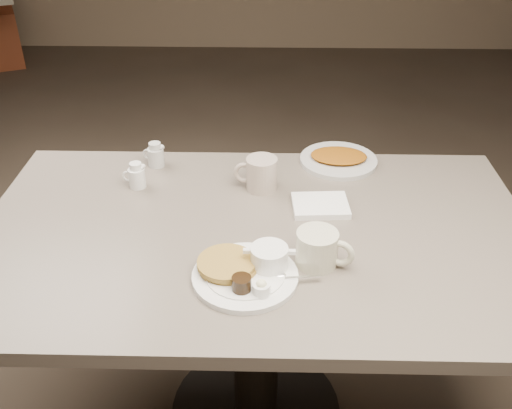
{
  "coord_description": "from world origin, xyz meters",
  "views": [
    {
      "loc": [
        0.03,
        -1.27,
        1.64
      ],
      "look_at": [
        0.0,
        0.02,
        0.82
      ],
      "focal_mm": 40.68,
      "sensor_mm": 36.0,
      "label": 1
    }
  ],
  "objects_px": {
    "diner_table": "(256,279)",
    "coffee_mug_far": "(260,174)",
    "main_plate": "(247,270)",
    "hash_plate": "(339,159)",
    "coffee_mug_near": "(319,248)",
    "creamer_right": "(156,155)",
    "creamer_left": "(136,176)"
  },
  "relations": [
    {
      "from": "diner_table",
      "to": "creamer_left",
      "type": "bearing_deg",
      "value": 148.46
    },
    {
      "from": "coffee_mug_near",
      "to": "creamer_right",
      "type": "bearing_deg",
      "value": 134.43
    },
    {
      "from": "coffee_mug_far",
      "to": "hash_plate",
      "type": "xyz_separation_m",
      "value": [
        0.25,
        0.17,
        -0.04
      ]
    },
    {
      "from": "creamer_left",
      "to": "hash_plate",
      "type": "height_order",
      "value": "creamer_left"
    },
    {
      "from": "creamer_left",
      "to": "main_plate",
      "type": "bearing_deg",
      "value": -50.24
    },
    {
      "from": "creamer_right",
      "to": "hash_plate",
      "type": "relative_size",
      "value": 0.3
    },
    {
      "from": "diner_table",
      "to": "hash_plate",
      "type": "height_order",
      "value": "hash_plate"
    },
    {
      "from": "creamer_right",
      "to": "coffee_mug_near",
      "type": "bearing_deg",
      "value": -45.57
    },
    {
      "from": "diner_table",
      "to": "creamer_right",
      "type": "height_order",
      "value": "creamer_right"
    },
    {
      "from": "coffee_mug_near",
      "to": "coffee_mug_far",
      "type": "xyz_separation_m",
      "value": [
        -0.15,
        0.36,
        0.0
      ]
    },
    {
      "from": "diner_table",
      "to": "creamer_right",
      "type": "xyz_separation_m",
      "value": [
        -0.33,
        0.36,
        0.21
      ]
    },
    {
      "from": "coffee_mug_near",
      "to": "creamer_right",
      "type": "relative_size",
      "value": 1.96
    },
    {
      "from": "main_plate",
      "to": "coffee_mug_far",
      "type": "distance_m",
      "value": 0.42
    },
    {
      "from": "main_plate",
      "to": "creamer_left",
      "type": "xyz_separation_m",
      "value": [
        -0.35,
        0.42,
        0.01
      ]
    },
    {
      "from": "coffee_mug_near",
      "to": "hash_plate",
      "type": "relative_size",
      "value": 0.6
    },
    {
      "from": "coffee_mug_far",
      "to": "creamer_right",
      "type": "relative_size",
      "value": 1.71
    },
    {
      "from": "diner_table",
      "to": "coffee_mug_far",
      "type": "distance_m",
      "value": 0.31
    },
    {
      "from": "main_plate",
      "to": "coffee_mug_far",
      "type": "xyz_separation_m",
      "value": [
        0.02,
        0.41,
        0.03
      ]
    },
    {
      "from": "diner_table",
      "to": "coffee_mug_far",
      "type": "bearing_deg",
      "value": 87.8
    },
    {
      "from": "hash_plate",
      "to": "coffee_mug_near",
      "type": "bearing_deg",
      "value": -100.92
    },
    {
      "from": "coffee_mug_near",
      "to": "coffee_mug_far",
      "type": "height_order",
      "value": "coffee_mug_far"
    },
    {
      "from": "diner_table",
      "to": "coffee_mug_near",
      "type": "height_order",
      "value": "coffee_mug_near"
    },
    {
      "from": "diner_table",
      "to": "creamer_left",
      "type": "height_order",
      "value": "creamer_left"
    },
    {
      "from": "creamer_left",
      "to": "hash_plate",
      "type": "xyz_separation_m",
      "value": [
        0.62,
        0.17,
        -0.02
      ]
    },
    {
      "from": "creamer_left",
      "to": "creamer_right",
      "type": "relative_size",
      "value": 1.0
    },
    {
      "from": "diner_table",
      "to": "coffee_mug_far",
      "type": "xyz_separation_m",
      "value": [
        0.01,
        0.22,
        0.22
      ]
    },
    {
      "from": "diner_table",
      "to": "coffee_mug_far",
      "type": "relative_size",
      "value": 10.98
    },
    {
      "from": "diner_table",
      "to": "coffee_mug_near",
      "type": "xyz_separation_m",
      "value": [
        0.16,
        -0.14,
        0.22
      ]
    },
    {
      "from": "coffee_mug_near",
      "to": "diner_table",
      "type": "bearing_deg",
      "value": 138.61
    },
    {
      "from": "coffee_mug_near",
      "to": "creamer_right",
      "type": "distance_m",
      "value": 0.69
    },
    {
      "from": "main_plate",
      "to": "coffee_mug_far",
      "type": "bearing_deg",
      "value": 86.68
    },
    {
      "from": "main_plate",
      "to": "hash_plate",
      "type": "distance_m",
      "value": 0.65
    }
  ]
}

